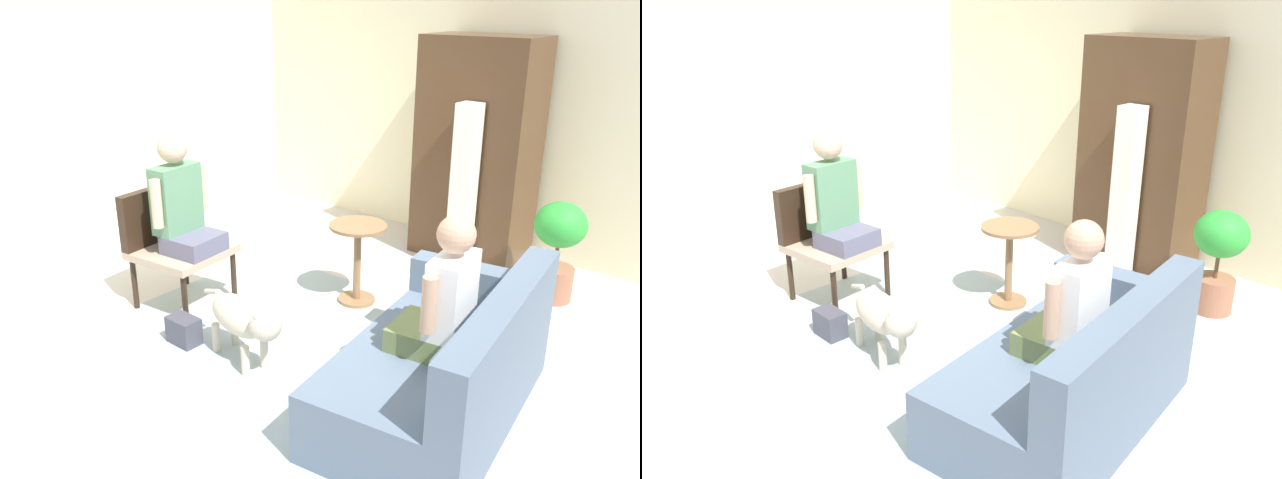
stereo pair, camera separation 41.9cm
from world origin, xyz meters
The scene contains 14 objects.
ground_plane centered at (0.00, 0.00, 0.00)m, with size 6.59×6.59×0.00m, color beige.
back_wall centered at (0.00, 2.80, 1.42)m, with size 6.09×0.12×2.85m, color beige.
left_wall centered at (-2.81, 0.30, 1.42)m, with size 0.12×6.08×2.85m, color beige.
area_rug centered at (-0.03, 0.09, 0.00)m, with size 2.75×2.19×0.01m, color #9EB2B7.
couch centered at (1.16, 0.07, 0.30)m, with size 1.13×1.74×0.84m.
armchair centered at (-1.25, -0.01, 0.55)m, with size 0.71×0.71×0.92m.
person_on_couch centered at (1.13, 0.03, 0.75)m, with size 0.45×0.52×0.82m.
person_on_armchair centered at (-1.10, 0.00, 0.85)m, with size 0.47×0.54×0.90m.
round_end_table centered at (-0.11, 0.91, 0.40)m, with size 0.45×0.45×0.66m.
dog centered at (-0.12, -0.31, 0.33)m, with size 0.87×0.35×0.54m.
potted_plant centered at (1.07, 1.97, 0.48)m, with size 0.40×0.40×0.82m.
column_lamp centered at (0.21, 1.99, 0.74)m, with size 0.20×0.20×1.49m.
armoire_cabinet centered at (0.10, 2.39, 1.00)m, with size 1.00×0.56×2.00m, color #4C331E.
handbag centered at (-0.64, -0.40, 0.10)m, with size 0.23×0.15×0.20m, color #3F3F4C.
Camera 1 is at (2.64, -2.82, 2.30)m, focal length 35.80 mm.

